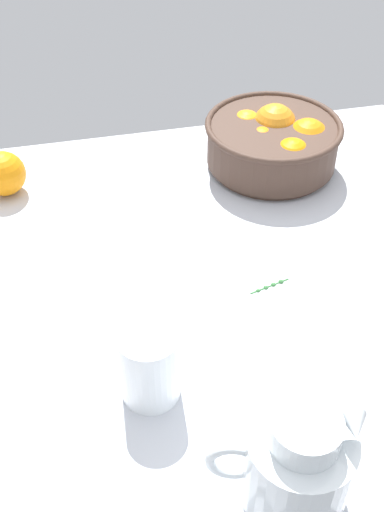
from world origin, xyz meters
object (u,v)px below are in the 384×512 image
at_px(fruit_bowl, 274,142).
at_px(loose_orange_0, 3,174).
at_px(juice_pitcher, 297,470).
at_px(second_glass, 150,369).

height_order(fruit_bowl, loose_orange_0, fruit_bowl).
xyz_separation_m(juice_pitcher, second_glass, (-0.13, 0.18, -0.01)).
relative_size(fruit_bowl, loose_orange_0, 3.18).
height_order(juice_pitcher, loose_orange_0, juice_pitcher).
relative_size(juice_pitcher, second_glass, 1.45).
bearing_deg(fruit_bowl, second_glass, -124.20).
xyz_separation_m(fruit_bowl, juice_pitcher, (-0.19, -0.66, 0.00)).
bearing_deg(loose_orange_0, fruit_bowl, -3.14).
distance_m(fruit_bowl, loose_orange_0, 0.51).
distance_m(fruit_bowl, second_glass, 0.58).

